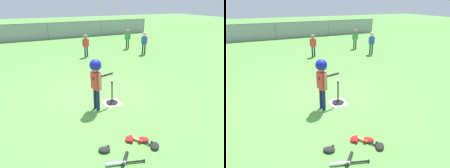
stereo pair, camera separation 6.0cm
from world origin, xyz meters
TOP-DOWN VIEW (x-y plane):
  - ground_plane at (0.00, 0.00)m, footprint 60.00×60.00m
  - home_plate at (0.18, -0.55)m, footprint 0.44×0.44m
  - batting_tee at (0.18, -0.55)m, footprint 0.32×0.32m
  - baseball_on_tee at (0.18, -0.55)m, footprint 0.07×0.07m
  - batter_child at (-0.29, -0.67)m, footprint 0.64×0.36m
  - fielder_near_right at (0.99, 4.19)m, footprint 0.32×0.21m
  - fielder_near_left at (3.65, 4.89)m, footprint 0.28×0.22m
  - fielder_deep_left at (3.81, 3.46)m, footprint 0.26×0.25m
  - spare_bat_silver at (-0.60, -2.54)m, footprint 0.65×0.24m
  - spare_bat_wood at (-0.01, -2.16)m, footprint 0.38×0.55m
  - spare_bat_black at (-0.52, -2.53)m, footprint 0.48×0.51m
  - glove_by_plate at (-0.70, -2.14)m, footprint 0.27×0.24m
  - glove_near_bats at (0.18, -2.44)m, footprint 0.27×0.27m
  - glove_tossed_aside at (-0.14, -2.06)m, footprint 0.27×0.26m
  - glove_outfield_drop at (0.08, -2.20)m, footprint 0.27×0.25m
  - outfield_fence at (0.00, 9.81)m, footprint 16.06×0.06m

SIDE VIEW (x-z plane):
  - ground_plane at x=0.00m, z-range 0.00..0.00m
  - home_plate at x=0.18m, z-range 0.00..0.01m
  - spare_bat_silver at x=-0.60m, z-range 0.00..0.06m
  - spare_bat_black at x=-0.52m, z-range 0.00..0.06m
  - spare_bat_wood at x=-0.01m, z-range 0.00..0.06m
  - glove_by_plate at x=-0.70m, z-range 0.00..0.07m
  - glove_near_bats at x=0.18m, z-range 0.00..0.07m
  - glove_tossed_aside at x=-0.14m, z-range 0.00..0.07m
  - glove_outfield_drop at x=0.08m, z-range 0.00..0.07m
  - batting_tee at x=0.18m, z-range -0.21..0.39m
  - outfield_fence at x=0.00m, z-range 0.04..1.19m
  - baseball_on_tee at x=0.18m, z-range 0.61..0.68m
  - fielder_near_left at x=3.65m, z-range 0.15..1.23m
  - fielder_near_right at x=0.99m, z-range 0.16..1.24m
  - fielder_deep_left at x=3.81m, z-range 0.16..1.30m
  - batter_child at x=-0.29m, z-range 0.28..1.58m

